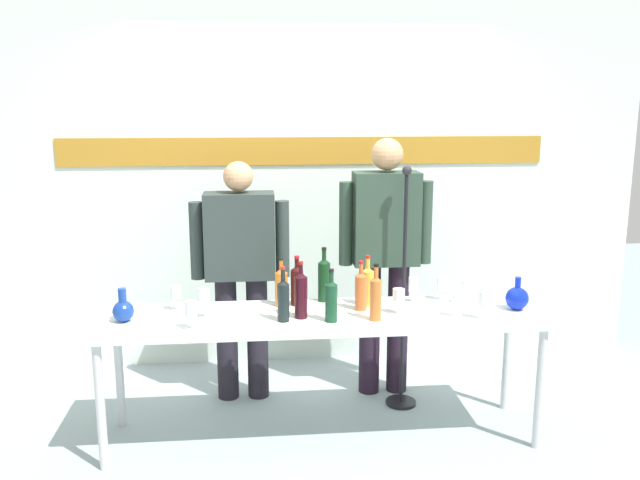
{
  "coord_description": "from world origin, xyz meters",
  "views": [
    {
      "loc": [
        -0.37,
        -3.64,
        1.97
      ],
      "look_at": [
        0.0,
        0.15,
        1.17
      ],
      "focal_mm": 37.39,
      "sensor_mm": 36.0,
      "label": 1
    }
  ],
  "objects_px": {
    "wine_bottle_1": "(324,278)",
    "wine_glass_right_2": "(457,301)",
    "wine_bottle_7": "(297,284)",
    "wine_glass_right_5": "(399,295)",
    "wine_glass_left_0": "(191,309)",
    "wine_glass_right_0": "(413,285)",
    "wine_bottle_0": "(367,285)",
    "wine_bottle_2": "(361,289)",
    "wine_glass_left_2": "(176,292)",
    "decanter_blue_left": "(123,310)",
    "wine_bottle_4": "(283,299)",
    "display_table": "(323,324)",
    "microphone_stand": "(403,327)",
    "wine_glass_right_1": "(467,287)",
    "wine_bottle_5": "(331,299)",
    "wine_bottle_8": "(376,297)",
    "wine_glass_right_4": "(484,299)",
    "wine_bottle_3": "(281,286)",
    "wine_bottle_6": "(301,294)",
    "presenter_right": "(385,250)",
    "decanter_blue_right": "(517,298)",
    "wine_glass_right_3": "(442,284)",
    "wine_glass_left_1": "(204,296)"
  },
  "relations": [
    {
      "from": "wine_bottle_0",
      "to": "wine_glass_right_0",
      "type": "distance_m",
      "value": 0.3
    },
    {
      "from": "wine_glass_right_1",
      "to": "wine_glass_right_0",
      "type": "bearing_deg",
      "value": 163.87
    },
    {
      "from": "wine_bottle_7",
      "to": "wine_glass_right_5",
      "type": "height_order",
      "value": "wine_bottle_7"
    },
    {
      "from": "display_table",
      "to": "wine_bottle_7",
      "type": "distance_m",
      "value": 0.3
    },
    {
      "from": "wine_glass_left_2",
      "to": "decanter_blue_left",
      "type": "bearing_deg",
      "value": -146.31
    },
    {
      "from": "wine_glass_left_0",
      "to": "wine_glass_right_0",
      "type": "xyz_separation_m",
      "value": [
        1.3,
        0.38,
        -0.01
      ]
    },
    {
      "from": "wine_glass_left_0",
      "to": "wine_glass_right_2",
      "type": "xyz_separation_m",
      "value": [
        1.48,
        0.07,
        -0.02
      ]
    },
    {
      "from": "wine_bottle_2",
      "to": "wine_bottle_5",
      "type": "xyz_separation_m",
      "value": [
        -0.2,
        -0.19,
        0.0
      ]
    },
    {
      "from": "presenter_right",
      "to": "wine_glass_left_1",
      "type": "bearing_deg",
      "value": -152.77
    },
    {
      "from": "presenter_right",
      "to": "wine_bottle_6",
      "type": "relative_size",
      "value": 5.29
    },
    {
      "from": "wine_bottle_6",
      "to": "wine_glass_right_4",
      "type": "distance_m",
      "value": 1.02
    },
    {
      "from": "wine_bottle_8",
      "to": "wine_glass_right_4",
      "type": "xyz_separation_m",
      "value": [
        0.6,
        -0.04,
        -0.02
      ]
    },
    {
      "from": "wine_glass_left_1",
      "to": "wine_glass_right_4",
      "type": "height_order",
      "value": "wine_glass_left_1"
    },
    {
      "from": "wine_glass_right_2",
      "to": "wine_glass_right_5",
      "type": "xyz_separation_m",
      "value": [
        -0.32,
        0.09,
        0.02
      ]
    },
    {
      "from": "decanter_blue_left",
      "to": "wine_bottle_3",
      "type": "bearing_deg",
      "value": 13.14
    },
    {
      "from": "display_table",
      "to": "microphone_stand",
      "type": "bearing_deg",
      "value": 33.89
    },
    {
      "from": "wine_bottle_2",
      "to": "wine_bottle_4",
      "type": "xyz_separation_m",
      "value": [
        -0.46,
        -0.16,
        0.01
      ]
    },
    {
      "from": "wine_bottle_1",
      "to": "wine_glass_right_1",
      "type": "distance_m",
      "value": 0.86
    },
    {
      "from": "wine_bottle_0",
      "to": "wine_bottle_1",
      "type": "height_order",
      "value": "wine_bottle_1"
    },
    {
      "from": "wine_bottle_1",
      "to": "wine_bottle_8",
      "type": "xyz_separation_m",
      "value": [
        0.25,
        -0.39,
        -0.01
      ]
    },
    {
      "from": "wine_bottle_8",
      "to": "wine_glass_right_0",
      "type": "xyz_separation_m",
      "value": [
        0.29,
        0.32,
        -0.03
      ]
    },
    {
      "from": "wine_bottle_5",
      "to": "wine_bottle_7",
      "type": "relative_size",
      "value": 0.99
    },
    {
      "from": "wine_glass_right_0",
      "to": "wine_glass_right_1",
      "type": "relative_size",
      "value": 1.03
    },
    {
      "from": "wine_bottle_0",
      "to": "display_table",
      "type": "bearing_deg",
      "value": -154.16
    },
    {
      "from": "wine_bottle_1",
      "to": "wine_glass_right_2",
      "type": "xyz_separation_m",
      "value": [
        0.72,
        -0.37,
        -0.05
      ]
    },
    {
      "from": "decanter_blue_right",
      "to": "wine_glass_left_2",
      "type": "relative_size",
      "value": 1.31
    },
    {
      "from": "wine_bottle_3",
      "to": "wine_glass_left_0",
      "type": "distance_m",
      "value": 0.62
    },
    {
      "from": "decanter_blue_left",
      "to": "wine_bottle_0",
      "type": "bearing_deg",
      "value": 6.77
    },
    {
      "from": "wine_bottle_4",
      "to": "decanter_blue_left",
      "type": "bearing_deg",
      "value": 175.09
    },
    {
      "from": "decanter_blue_left",
      "to": "wine_bottle_6",
      "type": "relative_size",
      "value": 0.58
    },
    {
      "from": "wine_bottle_4",
      "to": "wine_glass_right_1",
      "type": "bearing_deg",
      "value": 10.38
    },
    {
      "from": "wine_bottle_2",
      "to": "wine_glass_right_4",
      "type": "height_order",
      "value": "wine_bottle_2"
    },
    {
      "from": "wine_bottle_0",
      "to": "wine_bottle_2",
      "type": "height_order",
      "value": "wine_bottle_0"
    },
    {
      "from": "wine_bottle_8",
      "to": "wine_glass_left_1",
      "type": "distance_m",
      "value": 0.97
    },
    {
      "from": "wine_glass_right_1",
      "to": "decanter_blue_right",
      "type": "bearing_deg",
      "value": -25.9
    },
    {
      "from": "wine_glass_right_5",
      "to": "wine_glass_left_1",
      "type": "bearing_deg",
      "value": 178.09
    },
    {
      "from": "wine_bottle_2",
      "to": "wine_bottle_4",
      "type": "relative_size",
      "value": 0.94
    },
    {
      "from": "wine_glass_right_5",
      "to": "wine_bottle_2",
      "type": "bearing_deg",
      "value": 157.12
    },
    {
      "from": "wine_bottle_4",
      "to": "wine_glass_left_1",
      "type": "distance_m",
      "value": 0.46
    },
    {
      "from": "wine_bottle_2",
      "to": "wine_glass_right_3",
      "type": "relative_size",
      "value": 2.09
    },
    {
      "from": "decanter_blue_left",
      "to": "wine_glass_right_5",
      "type": "bearing_deg",
      "value": -0.16
    },
    {
      "from": "wine_bottle_6",
      "to": "wine_glass_left_2",
      "type": "distance_m",
      "value": 0.75
    },
    {
      "from": "display_table",
      "to": "presenter_right",
      "type": "bearing_deg",
      "value": 51.28
    },
    {
      "from": "wine_bottle_4",
      "to": "wine_glass_right_0",
      "type": "bearing_deg",
      "value": 19.97
    },
    {
      "from": "wine_glass_right_3",
      "to": "wine_glass_right_5",
      "type": "distance_m",
      "value": 0.4
    },
    {
      "from": "wine_bottle_4",
      "to": "wine_glass_right_3",
      "type": "height_order",
      "value": "wine_bottle_4"
    },
    {
      "from": "wine_bottle_5",
      "to": "microphone_stand",
      "type": "bearing_deg",
      "value": 44.33
    },
    {
      "from": "display_table",
      "to": "wine_glass_right_0",
      "type": "bearing_deg",
      "value": 18.06
    },
    {
      "from": "wine_glass_left_2",
      "to": "wine_glass_right_5",
      "type": "height_order",
      "value": "wine_glass_left_2"
    },
    {
      "from": "wine_bottle_1",
      "to": "wine_glass_right_0",
      "type": "height_order",
      "value": "wine_bottle_1"
    }
  ]
}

